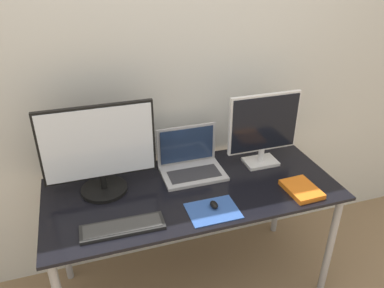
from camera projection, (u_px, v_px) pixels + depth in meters
wall_back at (171, 80)px, 2.21m from camera, size 7.00×0.05×2.50m
desk at (193, 201)px, 2.13m from camera, size 1.62×0.71×0.76m
monitor_left at (99, 150)px, 1.95m from camera, size 0.59×0.25×0.50m
monitor_right at (264, 128)px, 2.21m from camera, size 0.44×0.14×0.45m
laptop at (190, 161)px, 2.22m from camera, size 0.36×0.26×0.26m
keyboard at (123, 227)px, 1.78m from camera, size 0.40×0.13×0.02m
mousepad at (213, 211)px, 1.90m from camera, size 0.26×0.20×0.00m
mouse at (214, 205)px, 1.92m from camera, size 0.04×0.06×0.03m
book at (302, 189)px, 2.05m from camera, size 0.17×0.22×0.03m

